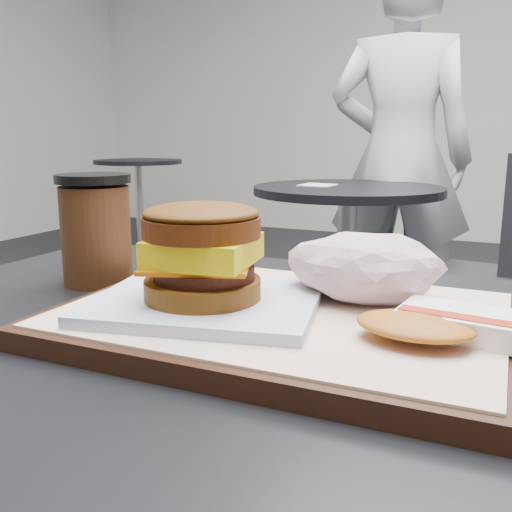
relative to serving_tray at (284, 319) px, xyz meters
The scene contains 9 objects.
serving_tray is the anchor object (origin of this frame).
breakfast_sandwich 0.08m from the serving_tray, 155.33° to the right, with size 0.22×0.20×0.09m.
hash_brown 0.14m from the serving_tray, ahead, with size 0.12×0.10×0.02m.
crumpled_wrapper 0.09m from the serving_tray, 45.36° to the left, with size 0.14×0.11×0.06m, color silver, non-canonical shape.
coffee_cup 0.27m from the serving_tray, 165.93° to the left, with size 0.08×0.08×0.12m.
neighbor_table 1.68m from the serving_tray, 103.24° to the left, with size 0.70×0.70×0.75m.
napkin 1.68m from the serving_tray, 107.13° to the left, with size 0.12×0.12×0.00m, color silver.
patron 2.08m from the serving_tray, 97.71° to the left, with size 0.61×0.40×1.67m, color silver.
bg_table_mid 4.00m from the serving_tray, 127.48° to the left, with size 0.66×0.66×0.75m.
Camera 1 is at (0.20, -0.41, 0.94)m, focal length 40.00 mm.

